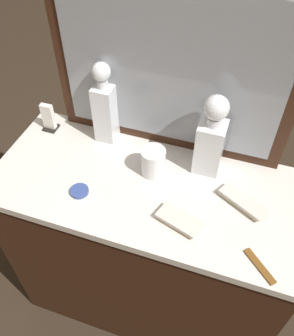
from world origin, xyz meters
TOP-DOWN VIEW (x-y plane):
  - ground_plane at (0.00, 0.00)m, footprint 6.00×6.00m
  - dresser at (0.00, 0.00)m, footprint 1.05×0.48m
  - dresser_mirror at (0.00, 0.22)m, footprint 0.80×0.03m
  - crystal_decanter_right at (-0.22, 0.18)m, footprint 0.07×0.07m
  - crystal_decanter_left at (0.17, 0.14)m, footprint 0.09×0.09m
  - crystal_tumbler_center at (-0.00, 0.06)m, footprint 0.08×0.08m
  - silver_brush_far_left at (0.14, -0.11)m, footprint 0.15×0.10m
  - silver_brush_right at (0.31, 0.02)m, footprint 0.16×0.12m
  - porcelain_dish at (-0.20, -0.10)m, footprint 0.06×0.06m
  - tortoiseshell_comb at (0.39, -0.18)m, footprint 0.10×0.09m
  - napkin_holder at (-0.44, 0.15)m, footprint 0.05×0.05m

SIDE VIEW (x-z plane):
  - ground_plane at x=0.00m, z-range 0.00..0.00m
  - dresser at x=0.00m, z-range 0.00..0.84m
  - tortoiseshell_comb at x=0.39m, z-range 0.84..0.85m
  - porcelain_dish at x=-0.20m, z-range 0.84..0.85m
  - silver_brush_far_left at x=0.14m, z-range 0.84..0.86m
  - silver_brush_right at x=0.31m, z-range 0.84..0.86m
  - crystal_tumbler_center at x=0.00m, z-range 0.84..0.93m
  - napkin_holder at x=-0.44m, z-range 0.83..0.94m
  - crystal_decanter_left at x=0.17m, z-range 0.81..1.11m
  - crystal_decanter_right at x=-0.22m, z-range 0.81..1.12m
  - dresser_mirror at x=0.00m, z-range 0.84..1.43m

